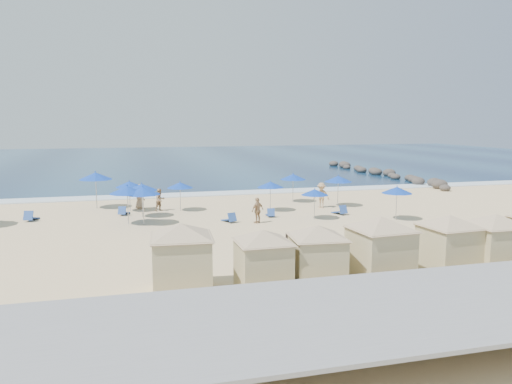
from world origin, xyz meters
TOP-DOWN VIEW (x-y plane):
  - ground at (0.00, 0.00)m, footprint 160.00×160.00m
  - ocean at (0.00, 55.00)m, footprint 160.00×80.00m
  - surf_line at (0.00, 15.50)m, footprint 160.00×2.50m
  - seawall at (0.00, -13.50)m, footprint 160.00×6.10m
  - rock_jetty at (24.01, 24.90)m, footprint 2.56×26.66m
  - trash_bin at (3.27, -4.13)m, footprint 0.92×0.92m
  - cabana_0 at (-2.98, -9.04)m, footprint 4.59×4.59m
  - cabana_1 at (-0.00, -9.63)m, footprint 4.10×4.10m
  - cabana_2 at (2.19, -9.60)m, footprint 4.16×4.16m
  - cabana_3 at (4.84, -9.69)m, footprint 4.58×4.58m
  - cabana_4 at (8.14, -9.49)m, footprint 4.32×4.32m
  - cabana_5 at (10.20, -9.76)m, footprint 4.33×4.33m
  - umbrella_2 at (-6.91, 10.68)m, footprint 2.41×2.41m
  - umbrella_3 at (-4.76, 4.13)m, footprint 2.19×2.19m
  - umbrella_4 at (-4.57, 8.82)m, footprint 1.95×1.95m
  - umbrella_5 at (-3.81, 6.39)m, footprint 2.04×2.04m
  - umbrella_6 at (-3.84, 3.85)m, footprint 2.13×2.13m
  - umbrella_7 at (-1.11, 8.05)m, footprint 1.87×1.87m
  - umbrella_8 at (5.04, 6.30)m, footprint 1.93×1.93m
  - umbrella_9 at (7.90, 9.65)m, footprint 2.03×2.03m
  - umbrella_10 at (10.49, 6.91)m, footprint 2.10×2.10m
  - umbrella_11 at (11.99, 1.16)m, footprint 1.97×1.97m
  - umbrella_12 at (6.97, 2.75)m, footprint 1.80×1.80m
  - beach_chair_1 at (-10.79, 6.92)m, footprint 0.86×1.39m
  - beach_chair_2 at (-5.04, 7.45)m, footprint 0.85×1.27m
  - beach_chair_3 at (1.44, 3.21)m, footprint 0.87×1.29m
  - beach_chair_4 at (4.44, 4.29)m, footprint 0.66×1.18m
  - beach_chair_5 at (9.32, 3.85)m, footprint 0.77×1.32m
  - beachgoer_0 at (-2.50, 8.45)m, footprint 0.98×0.93m
  - beachgoer_1 at (3.08, 2.51)m, footprint 1.02×0.80m
  - beachgoer_2 at (9.07, 6.66)m, footprint 1.38×1.24m
  - beachgoer_3 at (-3.87, 9.63)m, footprint 0.99×1.05m

SIDE VIEW (x-z plane):
  - ground at x=0.00m, z-range 0.00..0.00m
  - ocean at x=0.00m, z-range 0.00..0.06m
  - surf_line at x=0.00m, z-range 0.00..0.08m
  - beach_chair_4 at x=4.44m, z-range -0.09..0.52m
  - beach_chair_2 at x=-5.04m, z-range -0.10..0.54m
  - beach_chair_3 at x=1.44m, z-range -0.10..0.55m
  - beach_chair_5 at x=9.32m, z-range -0.10..0.58m
  - beach_chair_1 at x=-10.79m, z-range -0.11..0.60m
  - rock_jetty at x=24.01m, z-range -0.12..0.84m
  - trash_bin at x=3.27m, z-range 0.00..0.76m
  - seawall at x=0.00m, z-range 0.04..1.26m
  - beachgoer_0 at x=-2.50m, z-range 0.00..1.59m
  - beachgoer_1 at x=3.08m, z-range 0.00..1.62m
  - beachgoer_3 at x=-3.87m, z-range 0.00..1.81m
  - beachgoer_2 at x=9.07m, z-range 0.00..1.86m
  - cabana_1 at x=0.00m, z-range 0.19..2.76m
  - cabana_2 at x=2.19m, z-range 0.19..2.81m
  - cabana_5 at x=10.20m, z-range 0.20..2.91m
  - cabana_4 at x=8.14m, z-range 0.20..2.92m
  - cabana_3 at x=4.84m, z-range 0.21..3.09m
  - cabana_0 at x=-2.98m, z-range 0.21..3.10m
  - umbrella_12 at x=6.97m, z-range 0.75..2.81m
  - umbrella_7 at x=-1.11m, z-range 0.78..2.91m
  - umbrella_8 at x=5.04m, z-range 0.80..3.00m
  - umbrella_4 at x=-4.57m, z-range 0.81..3.03m
  - umbrella_11 at x=11.99m, z-range 0.82..3.07m
  - umbrella_9 at x=7.90m, z-range 0.85..3.16m
  - umbrella_5 at x=-3.81m, z-range 0.85..3.17m
  - umbrella_10 at x=10.49m, z-range 0.88..3.27m
  - umbrella_6 at x=-3.84m, z-range 0.89..3.32m
  - umbrella_3 at x=-4.76m, z-range 0.92..3.41m
  - umbrella_2 at x=-6.91m, z-range 1.01..3.76m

